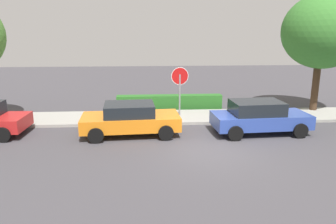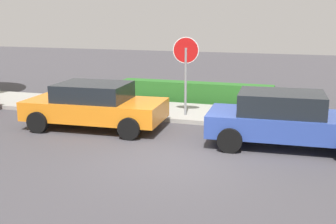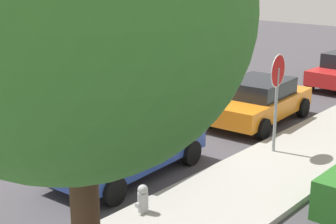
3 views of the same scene
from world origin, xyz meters
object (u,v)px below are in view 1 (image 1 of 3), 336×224
object	(u,v)px
parked_car_orange	(130,119)
parked_car_blue	(259,117)
fire_hydrant	(275,114)
stop_sign	(180,84)
street_tree_mid_block	(323,32)

from	to	relation	value
parked_car_orange	parked_car_blue	xyz separation A→B (m)	(5.69, -0.15, 0.02)
parked_car_blue	fire_hydrant	world-z (taller)	parked_car_blue
stop_sign	parked_car_blue	distance (m)	4.09
parked_car_orange	parked_car_blue	bearing A→B (deg)	-1.54
parked_car_orange	street_tree_mid_block	bearing A→B (deg)	18.59
fire_hydrant	parked_car_orange	bearing A→B (deg)	-166.78
fire_hydrant	parked_car_blue	bearing A→B (deg)	-128.31
parked_car_orange	parked_car_blue	size ratio (longest dim) A/B	1.01
street_tree_mid_block	fire_hydrant	size ratio (longest dim) A/B	8.93
fire_hydrant	stop_sign	bearing A→B (deg)	177.03
street_tree_mid_block	fire_hydrant	world-z (taller)	street_tree_mid_block
street_tree_mid_block	stop_sign	bearing A→B (deg)	-169.20
parked_car_blue	parked_car_orange	bearing A→B (deg)	178.46
stop_sign	parked_car_orange	xyz separation A→B (m)	(-2.35, -1.92, -1.18)
parked_car_blue	street_tree_mid_block	world-z (taller)	street_tree_mid_block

